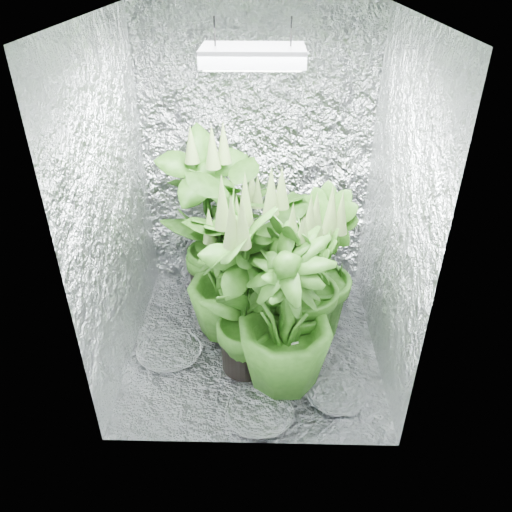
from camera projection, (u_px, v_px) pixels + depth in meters
The scene contains 14 objects.
ground at pixel (254, 342), 3.37m from camera, with size 1.60×1.60×0.00m, color silver.
walls at pixel (253, 210), 2.84m from camera, with size 1.62×1.62×2.00m.
ceiling at pixel (253, 16), 2.30m from camera, with size 1.60×1.60×0.01m, color silver.
grow_lamp at pixel (253, 56), 2.40m from camera, with size 0.50×0.30×0.22m.
plant_a at pixel (246, 241), 3.60m from camera, with size 0.99×0.99×0.97m.
plant_b at pixel (208, 221), 3.51m from camera, with size 0.86×0.86×1.34m.
plant_c at pixel (317, 268), 3.22m from camera, with size 0.65×0.65×1.09m.
plant_d at pixel (225, 278), 3.23m from camera, with size 0.67×0.67×0.98m.
plant_e at pixel (267, 265), 3.13m from camera, with size 1.31×1.31×1.20m.
plant_f at pixel (245, 292), 2.88m from camera, with size 0.78×0.78×1.23m.
plant_g at pixel (304, 289), 3.00m from camera, with size 0.58×0.58×1.14m.
plant_h at pixel (285, 317), 2.80m from camera, with size 0.78×0.78×1.09m.
circulation_fan at pixel (337, 281), 3.73m from camera, with size 0.15×0.30×0.34m.
plant_label at pixel (295, 348), 2.88m from camera, with size 0.05×0.01×0.07m, color white.
Camera 1 is at (0.07, -2.54, 2.28)m, focal length 35.00 mm.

